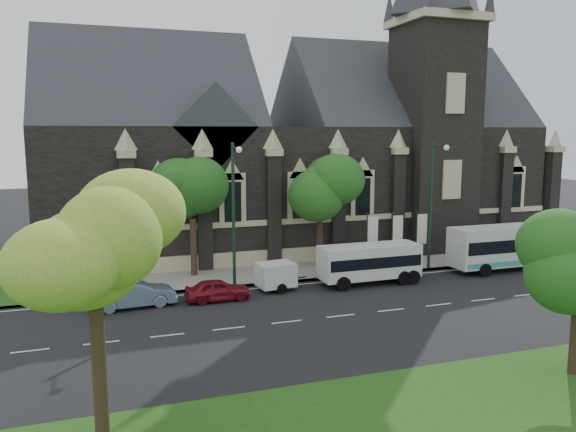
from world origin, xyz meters
name	(u,v)px	position (x,y,z in m)	size (l,w,h in m)	color
ground	(340,316)	(0.00, 0.00, 0.00)	(160.00, 160.00, 0.00)	black
sidewalk	(284,272)	(0.00, 9.50, 0.07)	(80.00, 5.00, 0.15)	gray
museum	(307,149)	(5.12, 18.78, 8.17)	(40.00, 17.70, 29.90)	black
tree_park_near	(101,240)	(-11.77, -8.77, 6.42)	(4.42, 4.42, 8.56)	black
tree_walk_right	(322,186)	(3.21, 10.71, 5.82)	(4.08, 4.08, 7.80)	black
tree_walk_left	(195,192)	(-5.80, 10.70, 5.73)	(3.91, 3.91, 7.64)	black
street_lamp_near	(433,198)	(10.00, 7.09, 5.11)	(0.36, 1.88, 9.00)	#15301D
street_lamp_mid	(234,207)	(-4.00, 7.09, 5.11)	(0.36, 1.88, 9.00)	#15301D
banner_flag_left	(371,235)	(6.29, 9.00, 2.38)	(0.90, 0.10, 4.00)	#15301D
banner_flag_center	(396,234)	(8.29, 9.00, 2.38)	(0.90, 0.10, 4.00)	#15301D
banner_flag_right	(420,232)	(10.29, 9.00, 2.38)	(0.90, 0.10, 4.00)	#15301D
tour_coach	(520,245)	(16.26, 5.50, 1.71)	(10.73, 2.55, 3.13)	silver
shuttle_bus	(370,261)	(4.37, 5.29, 1.46)	(6.53, 2.38, 2.51)	silver
box_trailer	(276,275)	(-1.77, 5.74, 0.97)	(3.28, 1.94, 1.71)	silver
sedan	(133,294)	(-10.24, 5.06, 0.76)	(1.61, 4.61, 1.52)	#748CA8
car_far_red	(218,290)	(-5.57, 4.79, 0.64)	(1.50, 3.73, 1.27)	maroon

